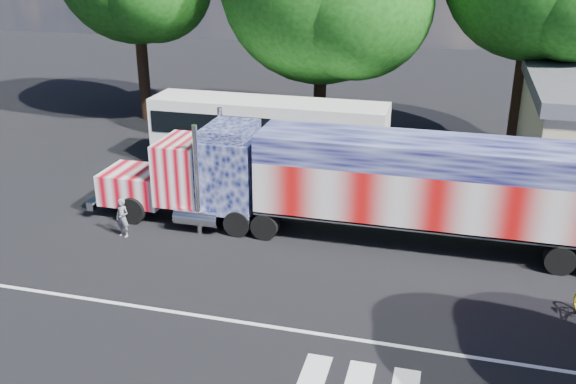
# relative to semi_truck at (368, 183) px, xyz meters

# --- Properties ---
(ground) EXTENTS (100.00, 100.00, 0.00)m
(ground) POSITION_rel_semi_truck_xyz_m (-2.89, -3.82, -2.26)
(ground) COLOR black
(lane_markings) EXTENTS (30.00, 2.67, 0.01)m
(lane_markings) POSITION_rel_semi_truck_xyz_m (-1.18, -7.59, -2.25)
(lane_markings) COLOR silver
(lane_markings) RESTS_ON ground
(semi_truck) EXTENTS (20.59, 3.25, 4.39)m
(semi_truck) POSITION_rel_semi_truck_xyz_m (0.00, 0.00, 0.00)
(semi_truck) COLOR black
(semi_truck) RESTS_ON ground
(coach_bus) EXTENTS (11.70, 2.72, 3.40)m
(coach_bus) POSITION_rel_semi_truck_xyz_m (-5.93, 6.80, -0.50)
(coach_bus) COLOR white
(coach_bus) RESTS_ON ground
(woman) EXTENTS (0.64, 0.50, 1.56)m
(woman) POSITION_rel_semi_truck_xyz_m (-9.08, -2.32, -1.48)
(woman) COLOR slate
(woman) RESTS_ON ground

